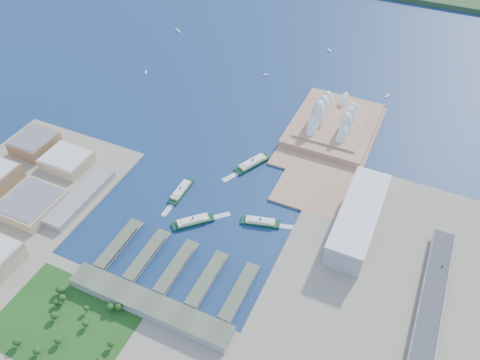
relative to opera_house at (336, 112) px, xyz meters
The scene contains 20 objects.
ground 300.75m from the opera_house, 110.56° to the right, with size 3000.00×3000.00×0.00m, color #10284E.
east_land 357.85m from the opera_house, 67.75° to the right, with size 240.00×500.00×3.00m, color gray.
peninsula 36.56m from the opera_house, 82.87° to the right, with size 135.00×220.00×3.00m, color tan.
opera_house is the anchor object (origin of this frame).
toaster_building 219.62m from the opera_house, 65.77° to the right, with size 45.00×155.00×35.00m, color #95959A.
expressway 392.63m from the opera_house, 60.16° to the right, with size 26.00×340.00×11.85m, color gray, non-canonical shape.
west_buildings 498.76m from the opera_house, 135.41° to the right, with size 200.00×280.00×27.00m, color #986F4C, non-canonical shape.
ferry_wharves 367.50m from the opera_house, 104.38° to the right, with size 184.00×90.00×9.30m, color #4E5641, non-canonical shape.
terminal_building 425.27m from the opera_house, 102.24° to the right, with size 200.00×28.00×12.00m, color gray.
park 498.56m from the opera_house, 109.34° to the right, with size 150.00×110.00×16.00m, color #194714, non-canonical shape.
ferry_a 283.21m from the opera_house, 122.92° to the right, with size 13.68×53.73×10.16m, color #0E391F, non-canonical shape.
ferry_b 165.43m from the opera_house, 121.21° to the right, with size 15.46×60.74×11.48m, color #0E391F, non-canonical shape.
ferry_c 301.99m from the opera_house, 111.36° to the right, with size 14.23×55.91×10.57m, color #0E391F, non-canonical shape.
ferry_d 246.37m from the opera_house, 96.56° to the right, with size 13.17×51.72×9.78m, color #0E391F, non-canonical shape.
boat_a 382.71m from the opera_house, behind, with size 3.19×12.75×2.46m, color white, non-canonical shape.
boat_b 200.76m from the opera_house, 146.63° to the left, with size 3.52×10.07×2.72m, color white, non-canonical shape.
boat_c 150.95m from the opera_house, 65.31° to the left, with size 3.64×12.48×2.81m, color white, non-canonical shape.
boat_d 461.05m from the opera_house, 154.12° to the left, with size 4.01×18.35×3.10m, color white, non-canonical shape.
boat_e 269.17m from the opera_house, 108.10° to the left, with size 3.94×12.39×3.04m, color white, non-canonical shape.
car_c 303.19m from the opera_house, 48.90° to the right, with size 1.72×4.23×1.23m, color slate.
Camera 1 is at (225.95, -350.29, 468.48)m, focal length 35.00 mm.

